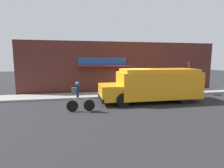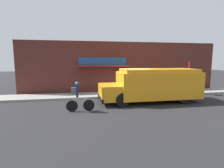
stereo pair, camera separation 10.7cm
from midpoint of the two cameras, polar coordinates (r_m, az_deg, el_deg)
The scene contains 7 objects.
ground_plane at distance 13.46m, azimuth 6.37°, elevation -4.37°, with size 70.00×70.00×0.00m, color #232326.
sidewalk at distance 14.41m, azimuth 5.19°, elevation -3.25°, with size 28.00×2.05×0.14m.
storefront at distance 15.47m, azimuth 3.67°, elevation 5.51°, with size 17.63×1.02×4.40m.
school_bus at distance 12.19m, azimuth 13.59°, elevation -0.17°, with size 6.74×2.73×2.24m.
cyclist at distance 9.81m, azimuth -10.72°, elevation -4.22°, with size 1.56×0.20×1.67m.
stop_sign_post at distance 15.71m, azimuth 23.91°, elevation 3.58°, with size 0.45×0.45×2.56m.
trash_bin at distance 14.96m, azimuth 12.23°, elevation -1.09°, with size 0.51×0.51×0.83m.
Camera 2 is at (-3.82, -12.59, 2.84)m, focal length 28.00 mm.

